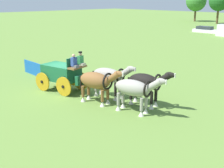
% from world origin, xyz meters
% --- Properties ---
extents(ground_plane, '(220.00, 220.00, 0.00)m').
position_xyz_m(ground_plane, '(0.00, 0.00, 0.00)').
color(ground_plane, olive).
extents(show_wagon, '(5.54, 2.41, 2.81)m').
position_xyz_m(show_wagon, '(0.16, 0.03, 1.23)').
color(show_wagon, '#195B38').
rests_on(show_wagon, ground).
extents(draft_horse_rear_near, '(3.18, 1.34, 2.27)m').
position_xyz_m(draft_horse_rear_near, '(3.37, 1.39, 1.40)').
color(draft_horse_rear_near, '#9E998E').
rests_on(draft_horse_rear_near, ground).
extents(draft_horse_rear_off, '(3.13, 1.42, 2.24)m').
position_xyz_m(draft_horse_rear_off, '(3.63, 0.12, 1.37)').
color(draft_horse_rear_off, brown).
rests_on(draft_horse_rear_off, ground).
extents(draft_horse_lead_near, '(2.97, 1.37, 2.27)m').
position_xyz_m(draft_horse_lead_near, '(5.90, 1.94, 1.39)').
color(draft_horse_lead_near, black).
rests_on(draft_horse_lead_near, ground).
extents(draft_horse_lead_off, '(3.15, 1.33, 2.22)m').
position_xyz_m(draft_horse_lead_off, '(6.19, 0.68, 1.36)').
color(draft_horse_lead_off, '#9E998E').
rests_on(draft_horse_lead_off, ground).
extents(parked_vehicle_a, '(4.68, 2.10, 1.12)m').
position_xyz_m(parked_vehicle_a, '(-11.25, 38.59, 0.48)').
color(parked_vehicle_a, white).
rests_on(parked_vehicle_a, ground).
extents(tree_a, '(5.28, 5.28, 7.90)m').
position_xyz_m(tree_a, '(-26.74, 60.03, 5.24)').
color(tree_a, brown).
rests_on(tree_a, ground).
extents(tree_b, '(4.77, 4.77, 7.75)m').
position_xyz_m(tree_b, '(-18.96, 57.45, 5.34)').
color(tree_b, brown).
rests_on(tree_b, ground).
extents(sponsor_banner, '(3.20, 0.07, 1.10)m').
position_xyz_m(sponsor_banner, '(-4.92, 0.57, 0.55)').
color(sponsor_banner, '#1959B2').
rests_on(sponsor_banner, ground).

